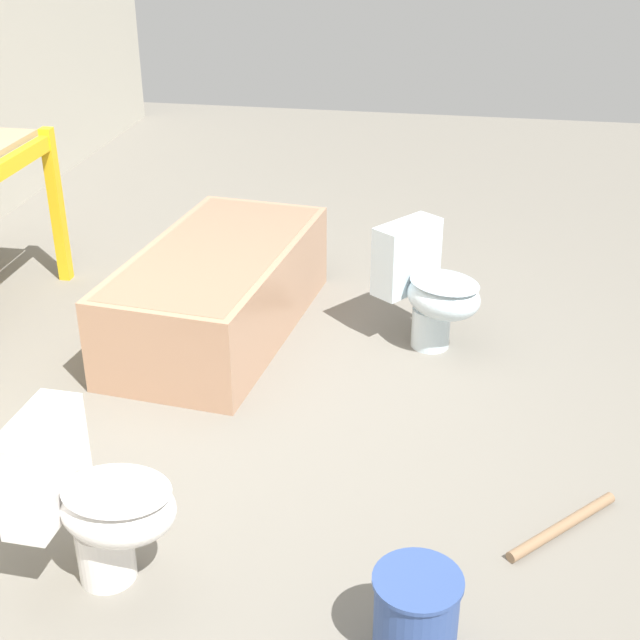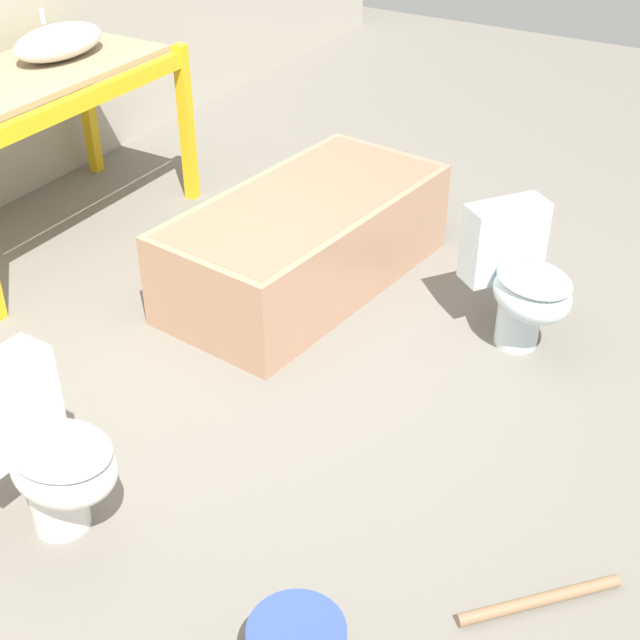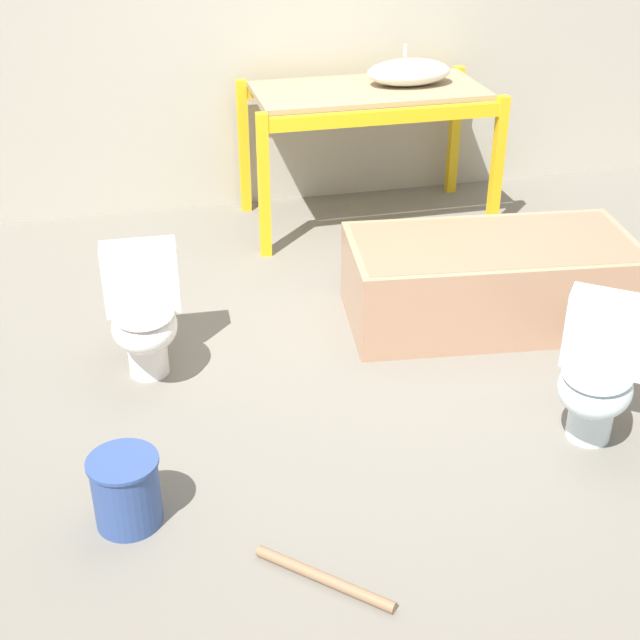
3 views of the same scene
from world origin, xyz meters
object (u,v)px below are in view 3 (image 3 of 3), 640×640
at_px(toilet_far, 599,371).
at_px(bucket_white, 126,489).
at_px(toilet_near, 144,312).
at_px(bathtub_main, 490,275).
at_px(sink_basin, 409,72).

height_order(toilet_far, bucket_white, toilet_far).
bearing_deg(toilet_near, bucket_white, -95.71).
height_order(toilet_near, bucket_white, toilet_near).
relative_size(toilet_far, bucket_white, 2.07).
bearing_deg(toilet_far, bucket_white, -140.13).
xyz_separation_m(bathtub_main, bucket_white, (-2.14, -1.27, -0.12)).
relative_size(bathtub_main, toilet_far, 2.55).
relative_size(sink_basin, bathtub_main, 0.35).
xyz_separation_m(sink_basin, bucket_white, (-2.14, -2.86, -0.89)).
height_order(bathtub_main, toilet_near, toilet_near).
bearing_deg(toilet_near, bathtub_main, 4.98).
distance_m(toilet_far, bucket_white, 2.19).
height_order(bathtub_main, toilet_far, toilet_far).
distance_m(bathtub_main, bucket_white, 2.49).
height_order(sink_basin, bucket_white, sink_basin).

